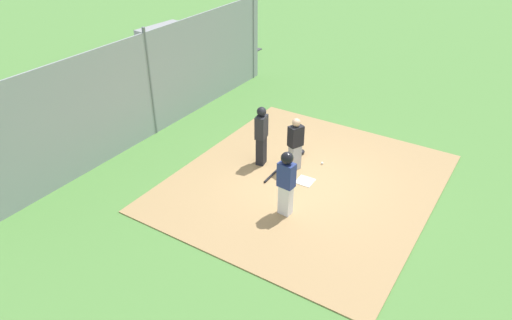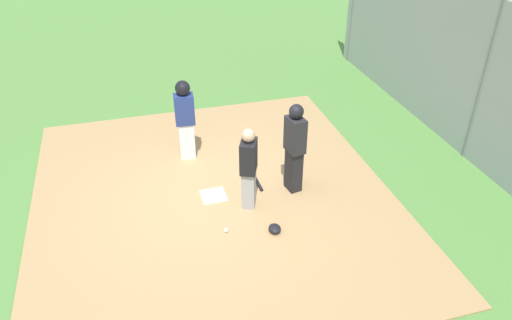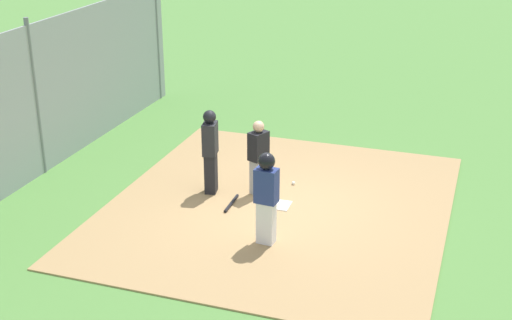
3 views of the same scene
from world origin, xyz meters
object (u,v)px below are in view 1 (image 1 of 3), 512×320
baseball_bat (271,175)px  catcher_mask (301,152)px  home_plate (305,181)px  baseball (322,163)px  umpire (261,135)px  parked_car_silver (166,44)px  catcher (295,143)px  runner (286,179)px

baseball_bat → catcher_mask: 1.52m
home_plate → baseball: 1.04m
umpire → catcher_mask: (-1.08, 0.70, -0.85)m
catcher_mask → baseball: size_ratio=3.24×
umpire → parked_car_silver: umpire is taller
baseball_bat → parked_car_silver: bearing=-125.4°
catcher → parked_car_silver: bearing=173.7°
catcher → baseball: (-0.61, 0.56, -0.75)m
umpire → catcher_mask: bearing=46.7°
parked_car_silver → catcher: bearing=65.7°
catcher → umpire: (0.26, -0.92, 0.12)m
umpire → runner: 2.37m
catcher → baseball: bearing=70.4°
runner → home_plate: bearing=13.2°
umpire → runner: (1.64, 1.70, 0.05)m
catcher_mask → home_plate: bearing=32.1°
parked_car_silver → home_plate: bearing=65.2°
catcher → runner: 2.07m
umpire → baseball_bat: (0.43, 0.60, -0.88)m
umpire → catcher_mask: umpire is taller
baseball_bat → parked_car_silver: parked_car_silver is taller
catcher → umpire: umpire is taller
umpire → home_plate: bearing=-16.9°
home_plate → baseball_bat: (0.27, -0.88, 0.02)m
baseball_bat → catcher_mask: catcher_mask is taller
home_plate → baseball_bat: baseball_bat is taller
umpire → runner: umpire is taller
catcher_mask → parked_car_silver: size_ratio=0.06×
home_plate → catcher: catcher is taller
home_plate → baseball: size_ratio=5.95×
home_plate → baseball: baseball is taller
catcher_mask → parked_car_silver: (-4.48, -9.18, 0.52)m
umpire → parked_car_silver: 10.15m
runner → baseball_bat: size_ratio=2.23×
catcher → parked_car_silver: catcher is taller
home_plate → parked_car_silver: size_ratio=0.10×
runner → baseball: bearing=9.6°
umpire → runner: bearing=-54.6°
runner → parked_car_silver: 12.48m
runner → baseball_bat: 1.89m
runner → baseball: 2.69m
runner → umpire: bearing=50.6°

